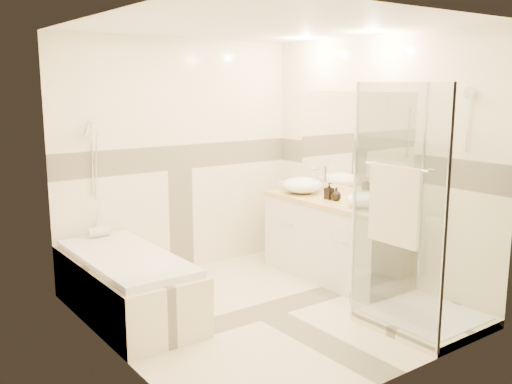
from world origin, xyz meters
TOP-DOWN VIEW (x-y plane):
  - room at (0.06, 0.01)m, footprint 2.82×3.02m
  - bathtub at (-1.02, 0.65)m, footprint 0.75×1.70m
  - vanity at (1.12, 0.30)m, footprint 0.58×1.62m
  - shower_enclosure at (0.83, -0.97)m, footprint 0.96×0.93m
  - vessel_sink_near at (1.10, 0.76)m, footprint 0.44×0.44m
  - vessel_sink_far at (1.10, -0.16)m, footprint 0.37×0.37m
  - faucet_near at (1.32, 0.76)m, footprint 0.11×0.03m
  - faucet_far at (1.32, -0.16)m, footprint 0.12×0.03m
  - amenity_bottle_a at (1.10, 0.34)m, footprint 0.08×0.08m
  - amenity_bottle_b at (1.10, 0.23)m, footprint 0.12×0.12m
  - folded_towels at (1.10, 0.97)m, footprint 0.21×0.30m
  - rolled_towel at (-0.99, 1.35)m, footprint 0.22×0.10m

SIDE VIEW (x-z plane):
  - bathtub at x=-1.02m, z-range 0.03..0.59m
  - vanity at x=1.12m, z-range 0.00..0.85m
  - shower_enclosure at x=0.83m, z-range -0.51..1.53m
  - rolled_towel at x=-0.99m, z-range 0.56..0.66m
  - folded_towels at x=1.10m, z-range 0.85..0.94m
  - amenity_bottle_b at x=1.10m, z-range 0.85..0.99m
  - vessel_sink_far at x=1.10m, z-range 0.85..1.00m
  - amenity_bottle_a at x=1.10m, z-range 0.85..1.02m
  - vessel_sink_near at x=1.10m, z-range 0.85..1.03m
  - faucet_near at x=1.32m, z-range 0.87..1.14m
  - faucet_far at x=1.32m, z-range 0.87..1.17m
  - room at x=0.06m, z-range 0.00..2.52m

